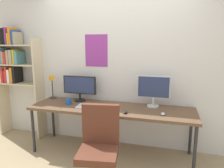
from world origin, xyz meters
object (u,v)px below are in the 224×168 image
at_px(laptop_closed, 88,106).
at_px(coffee_mug, 68,102).
at_px(desk_lamp, 51,81).
at_px(desk, 111,111).
at_px(bookshelf, 15,67).
at_px(mouse_right_side, 163,114).
at_px(keyboard_main, 107,112).
at_px(mouse_left_side, 125,112).
at_px(monitor_right, 153,89).
at_px(office_chair, 99,156).
at_px(monitor_left, 80,87).

relative_size(laptop_closed, coffee_mug, 3.02).
bearing_deg(desk_lamp, desk, -11.02).
xyz_separation_m(bookshelf, mouse_right_side, (2.62, -0.36, -0.51)).
bearing_deg(desk_lamp, keyboard_main, -21.74).
distance_m(keyboard_main, mouse_left_side, 0.26).
xyz_separation_m(desk, mouse_right_side, (0.76, -0.13, 0.06)).
distance_m(bookshelf, keyboard_main, 1.99).
bearing_deg(monitor_right, keyboard_main, -143.60).
xyz_separation_m(office_chair, desk_lamp, (-1.21, 1.02, 0.65)).
bearing_deg(mouse_left_side, office_chair, -106.70).
height_order(office_chair, desk_lamp, desk_lamp).
bearing_deg(desk, bookshelf, 172.96).
height_order(monitor_right, mouse_left_side, monitor_right).
distance_m(desk_lamp, mouse_left_side, 1.48).
xyz_separation_m(desk_lamp, coffee_mug, (0.44, -0.25, -0.27)).
bearing_deg(desk, monitor_right, 19.48).
height_order(desk, bookshelf, bookshelf).
relative_size(monitor_left, mouse_right_side, 5.91).
xyz_separation_m(bookshelf, monitor_right, (2.46, -0.02, -0.25)).
distance_m(monitor_left, desk_lamp, 0.53).
bearing_deg(monitor_left, desk, -19.48).
xyz_separation_m(desk_lamp, mouse_right_side, (1.89, -0.35, -0.29)).
height_order(monitor_left, keyboard_main, monitor_left).
bearing_deg(coffee_mug, mouse_right_side, -4.20).
xyz_separation_m(monitor_right, keyboard_main, (-0.60, -0.44, -0.26)).
relative_size(monitor_left, laptop_closed, 1.77).
relative_size(monitor_right, mouse_left_side, 5.15).
xyz_separation_m(monitor_right, coffee_mug, (-1.29, -0.24, -0.23)).
bearing_deg(desk, monitor_left, 160.52).
distance_m(office_chair, mouse_right_side, 1.02).
height_order(monitor_right, desk_lamp, monitor_right).
distance_m(monitor_right, keyboard_main, 0.79).
relative_size(office_chair, mouse_left_side, 10.31).
xyz_separation_m(monitor_left, monitor_right, (1.20, -0.00, 0.03)).
relative_size(desk_lamp, mouse_right_side, 4.77).
height_order(bookshelf, mouse_left_side, bookshelf).
bearing_deg(monitor_left, coffee_mug, -110.69).
height_order(monitor_right, keyboard_main, monitor_right).
relative_size(desk, keyboard_main, 7.37).
xyz_separation_m(bookshelf, mouse_left_side, (2.12, -0.43, -0.51)).
height_order(office_chair, mouse_right_side, office_chair).
bearing_deg(coffee_mug, mouse_left_side, -10.23).
xyz_separation_m(office_chair, coffee_mug, (-0.77, 0.77, 0.38)).
height_order(keyboard_main, mouse_right_side, mouse_right_side).
distance_m(monitor_left, mouse_right_side, 1.42).
distance_m(mouse_left_side, coffee_mug, 0.97).
bearing_deg(keyboard_main, desk, 90.00).
height_order(mouse_right_side, laptop_closed, mouse_right_side).
distance_m(monitor_left, coffee_mug, 0.32).
height_order(laptop_closed, coffee_mug, coffee_mug).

